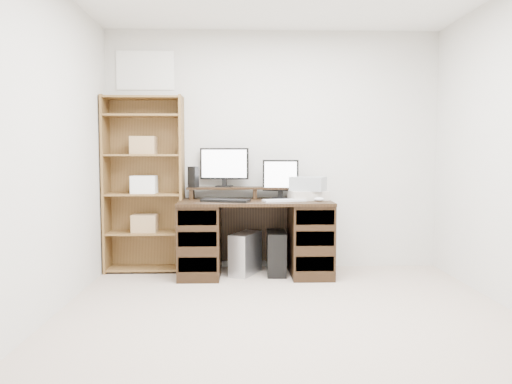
{
  "coord_description": "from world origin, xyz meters",
  "views": [
    {
      "loc": [
        -0.34,
        -3.3,
        1.2
      ],
      "look_at": [
        -0.2,
        1.43,
        0.85
      ],
      "focal_mm": 35.0,
      "sensor_mm": 36.0,
      "label": 1
    }
  ],
  "objects_px": {
    "monitor_wide": "(224,165)",
    "bookshelf": "(145,183)",
    "tower_black": "(276,253)",
    "monitor_small": "(281,178)",
    "desk": "(255,236)",
    "printer": "(308,195)",
    "tower_silver": "(245,254)"
  },
  "relations": [
    {
      "from": "desk",
      "to": "printer",
      "type": "xyz_separation_m",
      "value": [
        0.53,
        0.06,
        0.41
      ]
    },
    {
      "from": "desk",
      "to": "bookshelf",
      "type": "bearing_deg",
      "value": 169.38
    },
    {
      "from": "desk",
      "to": "tower_silver",
      "type": "xyz_separation_m",
      "value": [
        -0.1,
        0.03,
        -0.18
      ]
    },
    {
      "from": "printer",
      "to": "monitor_wide",
      "type": "bearing_deg",
      "value": 156.99
    },
    {
      "from": "tower_black",
      "to": "bookshelf",
      "type": "relative_size",
      "value": 0.24
    },
    {
      "from": "monitor_wide",
      "to": "desk",
      "type": "bearing_deg",
      "value": -28.65
    },
    {
      "from": "monitor_small",
      "to": "printer",
      "type": "bearing_deg",
      "value": -12.25
    },
    {
      "from": "monitor_wide",
      "to": "bookshelf",
      "type": "height_order",
      "value": "bookshelf"
    },
    {
      "from": "monitor_wide",
      "to": "tower_black",
      "type": "xyz_separation_m",
      "value": [
        0.53,
        -0.22,
        -0.88
      ]
    },
    {
      "from": "tower_black",
      "to": "bookshelf",
      "type": "xyz_separation_m",
      "value": [
        -1.35,
        0.18,
        0.7
      ]
    },
    {
      "from": "monitor_wide",
      "to": "monitor_small",
      "type": "height_order",
      "value": "monitor_wide"
    },
    {
      "from": "tower_silver",
      "to": "bookshelf",
      "type": "bearing_deg",
      "value": -165.19
    },
    {
      "from": "tower_silver",
      "to": "tower_black",
      "type": "height_order",
      "value": "tower_black"
    },
    {
      "from": "desk",
      "to": "monitor_wide",
      "type": "relative_size",
      "value": 2.96
    },
    {
      "from": "tower_silver",
      "to": "tower_black",
      "type": "xyz_separation_m",
      "value": [
        0.31,
        0.0,
        0.01
      ]
    },
    {
      "from": "desk",
      "to": "tower_black",
      "type": "height_order",
      "value": "desk"
    },
    {
      "from": "printer",
      "to": "tower_silver",
      "type": "height_order",
      "value": "printer"
    },
    {
      "from": "desk",
      "to": "printer",
      "type": "relative_size",
      "value": 4.14
    },
    {
      "from": "printer",
      "to": "tower_silver",
      "type": "xyz_separation_m",
      "value": [
        -0.64,
        -0.03,
        -0.59
      ]
    },
    {
      "from": "monitor_wide",
      "to": "printer",
      "type": "height_order",
      "value": "monitor_wide"
    },
    {
      "from": "monitor_wide",
      "to": "printer",
      "type": "xyz_separation_m",
      "value": [
        0.85,
        -0.19,
        -0.3
      ]
    },
    {
      "from": "tower_black",
      "to": "tower_silver",
      "type": "bearing_deg",
      "value": -178.1
    },
    {
      "from": "tower_black",
      "to": "bookshelf",
      "type": "distance_m",
      "value": 1.53
    },
    {
      "from": "tower_black",
      "to": "bookshelf",
      "type": "bearing_deg",
      "value": 173.86
    },
    {
      "from": "tower_black",
      "to": "monitor_wide",
      "type": "bearing_deg",
      "value": 158.78
    },
    {
      "from": "desk",
      "to": "printer",
      "type": "distance_m",
      "value": 0.67
    },
    {
      "from": "monitor_small",
      "to": "tower_silver",
      "type": "distance_m",
      "value": 0.85
    },
    {
      "from": "desk",
      "to": "tower_black",
      "type": "xyz_separation_m",
      "value": [
        0.21,
        0.03,
        -0.17
      ]
    },
    {
      "from": "bookshelf",
      "to": "monitor_small",
      "type": "bearing_deg",
      "value": -2.24
    },
    {
      "from": "monitor_wide",
      "to": "bookshelf",
      "type": "relative_size",
      "value": 0.28
    },
    {
      "from": "printer",
      "to": "tower_black",
      "type": "height_order",
      "value": "printer"
    },
    {
      "from": "monitor_wide",
      "to": "tower_silver",
      "type": "relative_size",
      "value": 1.21
    }
  ]
}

